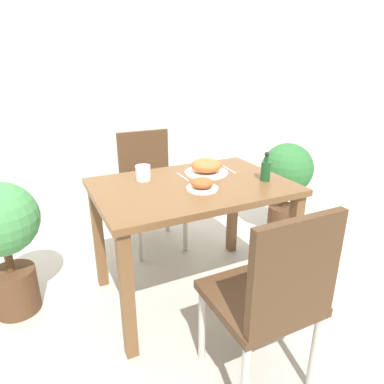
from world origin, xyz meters
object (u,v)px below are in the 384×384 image
(chair_near, at_px, (272,294))
(food_plate, at_px, (206,167))
(potted_plant_left, at_px, (3,235))
(potted_plant_right, at_px, (286,180))
(side_plate, at_px, (202,185))
(drink_cup, at_px, (143,173))
(sauce_bottle, at_px, (266,170))
(chair_far, at_px, (150,183))

(chair_near, height_order, food_plate, chair_near)
(potted_plant_left, xyz_separation_m, potted_plant_right, (1.98, 0.03, 0.01))
(chair_near, bearing_deg, potted_plant_left, -46.48)
(chair_near, bearing_deg, side_plate, -91.50)
(side_plate, bearing_deg, potted_plant_right, 23.84)
(drink_cup, bearing_deg, chair_near, -76.92)
(chair_near, xyz_separation_m, sauce_bottle, (0.42, 0.62, 0.30))
(chair_far, height_order, side_plate, chair_far)
(drink_cup, bearing_deg, chair_far, 68.25)
(drink_cup, relative_size, sauce_bottle, 0.51)
(chair_near, bearing_deg, drink_cup, -76.92)
(food_plate, bearing_deg, chair_far, 105.56)
(side_plate, height_order, potted_plant_left, same)
(potted_plant_left, distance_m, potted_plant_right, 1.98)
(chair_near, relative_size, food_plate, 3.29)
(side_plate, relative_size, drink_cup, 1.99)
(food_plate, relative_size, potted_plant_right, 0.34)
(chair_far, distance_m, side_plate, 0.88)
(chair_near, relative_size, sauce_bottle, 5.15)
(chair_far, relative_size, sauce_bottle, 5.15)
(chair_near, bearing_deg, sauce_bottle, -123.81)
(food_plate, xyz_separation_m, side_plate, (-0.15, -0.24, -0.01))
(potted_plant_right, bearing_deg, chair_far, 157.19)
(chair_near, xyz_separation_m, potted_plant_right, (0.99, 1.08, 0.01))
(chair_near, height_order, sauce_bottle, sauce_bottle)
(drink_cup, distance_m, sauce_bottle, 0.71)
(chair_near, height_order, potted_plant_left, chair_near)
(chair_far, relative_size, food_plate, 3.29)
(side_plate, distance_m, potted_plant_right, 1.09)
(chair_near, bearing_deg, food_plate, -100.91)
(side_plate, distance_m, drink_cup, 0.37)
(food_plate, bearing_deg, sauce_bottle, -46.83)
(chair_far, xyz_separation_m, potted_plant_right, (0.99, -0.41, 0.01))
(drink_cup, xyz_separation_m, potted_plant_right, (1.21, 0.14, -0.27))
(chair_near, bearing_deg, chair_far, -90.09)
(drink_cup, xyz_separation_m, potted_plant_left, (-0.77, 0.10, -0.27))
(chair_near, relative_size, drink_cup, 10.03)
(chair_far, bearing_deg, potted_plant_right, -22.81)
(food_plate, bearing_deg, drink_cup, 172.28)
(food_plate, bearing_deg, potted_plant_left, 172.32)
(sauce_bottle, relative_size, potted_plant_right, 0.22)
(side_plate, relative_size, potted_plant_right, 0.22)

